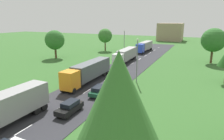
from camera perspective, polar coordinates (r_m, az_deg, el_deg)
road at (r=32.92m, az=-7.83°, el=-6.48°), size 10.00×140.00×0.06m
lane_marking_centre at (r=31.21m, az=-10.01°, el=-7.70°), size 0.16×123.36×0.01m
truck_second at (r=37.61m, az=-6.83°, el=-0.31°), size 2.58×14.02×3.69m
truck_third at (r=55.01m, az=3.96°, el=4.39°), size 2.82×13.46×3.56m
truck_fourth at (r=73.79m, az=9.37°, el=6.81°), size 2.76×12.99×3.51m
car_second at (r=26.16m, az=-12.08°, el=-10.43°), size 1.74×4.06×1.54m
car_third at (r=31.55m, az=-3.68°, el=-5.78°), size 1.93×4.64×1.46m
lamppost_second at (r=37.25m, az=7.24°, el=3.33°), size 0.36×0.36×8.24m
lamppost_third at (r=63.14m, az=3.54°, el=8.01°), size 0.36×0.36×8.29m
tree_oak at (r=10.90m, az=1.84°, el=-11.95°), size 6.08×6.08×10.25m
tree_birch at (r=62.98m, az=-16.15°, el=8.29°), size 5.85×5.85×8.49m
tree_pine at (r=59.59m, az=27.20°, el=7.66°), size 6.30×6.30×9.45m
tree_elm at (r=74.98m, az=-1.99°, el=9.84°), size 5.23×5.23×8.29m
distant_building at (r=115.97m, az=16.44°, el=10.47°), size 12.94×11.66×9.47m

